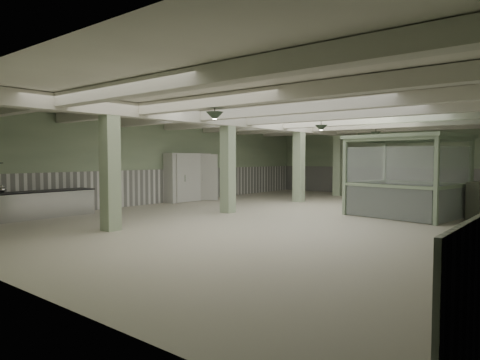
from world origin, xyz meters
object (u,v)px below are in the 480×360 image
Objects in this scene: prep_counter at (12,206)px; walkin_cooler at (189,177)px; guard_booth at (407,162)px; filing_cabinet at (476,201)px.

walkin_cooler is at bearing 90.61° from prep_counter.
prep_counter is 2.18× the size of walkin_cooler.
prep_counter is 7.96m from walkin_cooler.
guard_booth is (9.46, 9.11, 1.40)m from prep_counter.
prep_counter is at bearing -89.39° from walkin_cooler.
walkin_cooler is at bearing -159.79° from filing_cabinet.
prep_counter is at bearing -128.18° from filing_cabinet.
filing_cabinet is (11.51, 9.61, 0.16)m from prep_counter.
guard_booth reaches higher than filing_cabinet.
guard_booth is 3.11× the size of filing_cabinet.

